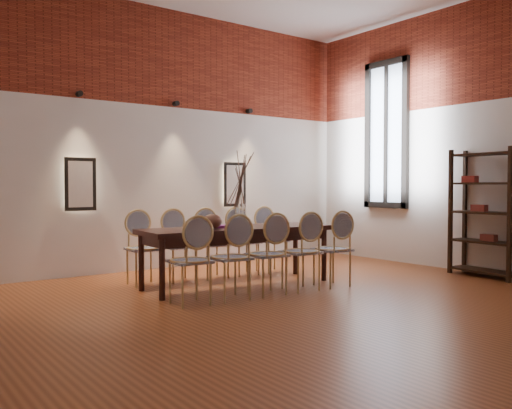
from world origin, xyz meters
TOP-DOWN VIEW (x-y plane):
  - floor at (0.00, 0.00)m, footprint 7.00×7.00m
  - wall_back at (0.00, 3.55)m, footprint 7.00×0.10m
  - wall_right at (3.55, 0.00)m, footprint 0.10×7.00m
  - brick_band_back at (0.00, 3.48)m, footprint 7.00×0.02m
  - brick_band_right at (3.48, 0.00)m, footprint 0.02×7.00m
  - niche_left at (-1.30, 3.45)m, footprint 0.36×0.06m
  - niche_right at (1.30, 3.45)m, footprint 0.36×0.06m
  - spot_fixture_left at (-1.30, 3.42)m, footprint 0.08×0.10m
  - spot_fixture_mid at (0.20, 3.42)m, footprint 0.08×0.10m
  - spot_fixture_right at (1.60, 3.42)m, footprint 0.08×0.10m
  - window_glass at (3.46, 2.00)m, footprint 0.02×0.78m
  - window_frame at (3.44, 2.00)m, footprint 0.08×0.90m
  - window_mullion at (3.44, 2.00)m, footprint 0.06×0.06m
  - dining_table at (0.10, 1.60)m, footprint 2.54×0.97m
  - chair_near_a at (-0.95, 0.99)m, footprint 0.47×0.47m
  - chair_near_b at (-0.45, 0.96)m, footprint 0.47×0.47m
  - chair_near_c at (0.05, 0.93)m, footprint 0.47×0.47m
  - chair_near_d at (0.55, 0.89)m, footprint 0.47×0.47m
  - chair_near_e at (1.04, 0.86)m, footprint 0.47×0.47m
  - chair_far_a at (-0.85, 2.35)m, footprint 0.47×0.47m
  - chair_far_b at (-0.35, 2.32)m, footprint 0.47×0.47m
  - chair_far_c at (0.14, 2.28)m, footprint 0.47×0.47m
  - chair_far_d at (0.64, 2.25)m, footprint 0.47×0.47m
  - chair_far_e at (1.14, 2.21)m, footprint 0.47×0.47m
  - vase at (0.14, 1.60)m, footprint 0.14×0.14m
  - dried_branches at (0.14, 1.60)m, footprint 0.50×0.50m
  - bowl at (-0.29, 1.58)m, footprint 0.24×0.24m
  - book at (-0.11, 1.67)m, footprint 0.27×0.20m
  - shelving_rack at (3.28, 0.08)m, footprint 0.47×1.03m

SIDE VIEW (x-z plane):
  - floor at x=0.00m, z-range -0.02..0.00m
  - dining_table at x=0.10m, z-range 0.00..0.75m
  - chair_near_a at x=-0.95m, z-range 0.00..0.94m
  - chair_near_b at x=-0.45m, z-range 0.00..0.94m
  - chair_near_c at x=0.05m, z-range 0.00..0.94m
  - chair_near_d at x=0.55m, z-range 0.00..0.94m
  - chair_near_e at x=1.04m, z-range 0.00..0.94m
  - chair_far_a at x=-0.85m, z-range 0.00..0.94m
  - chair_far_b at x=-0.35m, z-range 0.00..0.94m
  - chair_far_c at x=0.14m, z-range 0.00..0.94m
  - chair_far_d at x=0.64m, z-range 0.00..0.94m
  - chair_far_e at x=1.14m, z-range 0.00..0.94m
  - book at x=-0.11m, z-range 0.75..0.78m
  - bowl at x=-0.29m, z-range 0.75..0.93m
  - vase at x=0.14m, z-range 0.75..1.05m
  - shelving_rack at x=3.28m, z-range 0.00..1.80m
  - niche_left at x=-1.30m, z-range 0.97..1.63m
  - niche_right at x=1.30m, z-range 0.97..1.63m
  - dried_branches at x=0.14m, z-range 1.00..1.70m
  - wall_back at x=0.00m, z-range 0.00..4.00m
  - wall_right at x=3.55m, z-range 0.00..4.00m
  - window_glass at x=3.46m, z-range 0.96..3.34m
  - window_frame at x=3.44m, z-range 0.90..3.40m
  - window_mullion at x=3.44m, z-range 0.95..3.35m
  - spot_fixture_left at x=-1.30m, z-range 2.51..2.59m
  - spot_fixture_mid at x=0.20m, z-range 2.51..2.59m
  - spot_fixture_right at x=1.60m, z-range 2.51..2.59m
  - brick_band_back at x=0.00m, z-range 2.50..4.00m
  - brick_band_right at x=3.48m, z-range 2.50..4.00m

